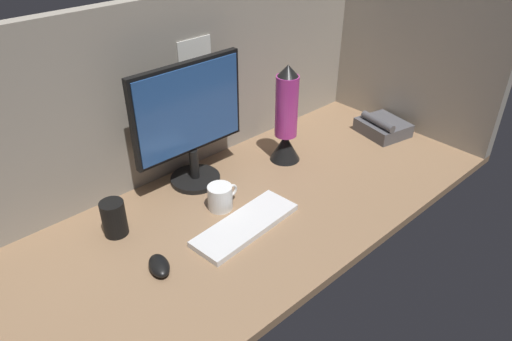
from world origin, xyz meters
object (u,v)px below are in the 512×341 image
object	(u,v)px
monitor	(190,119)
lava_lamp	(286,122)
keyboard	(246,225)
desk_phone	(383,127)
mouse	(159,266)
mug_ceramic_white	(221,197)
mug_black_travel	(114,218)

from	to	relation	value
monitor	lava_lamp	distance (cm)	38.10
keyboard	desk_phone	distance (cm)	85.56
monitor	mouse	bearing A→B (deg)	-138.61
keyboard	desk_phone	size ratio (longest dim) A/B	1.68
keyboard	mug_ceramic_white	distance (cm)	13.89
monitor	mug_black_travel	distance (cm)	41.04
mouse	lava_lamp	bearing A→B (deg)	31.92
keyboard	monitor	bearing A→B (deg)	77.68
mouse	mug_ceramic_white	distance (cm)	33.44
mouse	desk_phone	xyz separation A→B (cm)	(115.71, 5.31, 1.49)
lava_lamp	keyboard	bearing A→B (deg)	-151.65
mug_ceramic_white	desk_phone	size ratio (longest dim) A/B	0.52
mouse	mug_ceramic_white	bearing A→B (deg)	36.30
mug_black_travel	lava_lamp	xyz separation A→B (cm)	(70.88, -3.94, 10.30)
mug_black_travel	lava_lamp	size ratio (longest dim) A/B	0.30
keyboard	mug_black_travel	xyz separation A→B (cm)	(-31.43, 25.23, 4.84)
keyboard	mouse	bearing A→B (deg)	170.63
monitor	desk_phone	xyz separation A→B (cm)	(81.00, -25.27, -21.54)
monitor	mug_black_travel	size ratio (longest dim) A/B	3.82
monitor	mouse	size ratio (longest dim) A/B	4.65
mouse	mug_black_travel	bearing A→B (deg)	109.03
monitor	keyboard	xyz separation A→B (cm)	(-4.20, -32.89, -23.73)
mug_black_travel	mug_ceramic_white	size ratio (longest dim) A/B	1.02
keyboard	mug_black_travel	world-z (taller)	mug_black_travel
mug_ceramic_white	lava_lamp	size ratio (longest dim) A/B	0.30
desk_phone	mouse	bearing A→B (deg)	-177.37
mug_black_travel	mug_ceramic_white	distance (cm)	34.44
mouse	lava_lamp	distance (cm)	73.92
monitor	mouse	xyz separation A→B (cm)	(-34.71, -30.59, -23.03)
mug_ceramic_white	desk_phone	distance (cm)	84.50
mug_ceramic_white	mouse	bearing A→B (deg)	-160.44
keyboard	mouse	world-z (taller)	mouse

